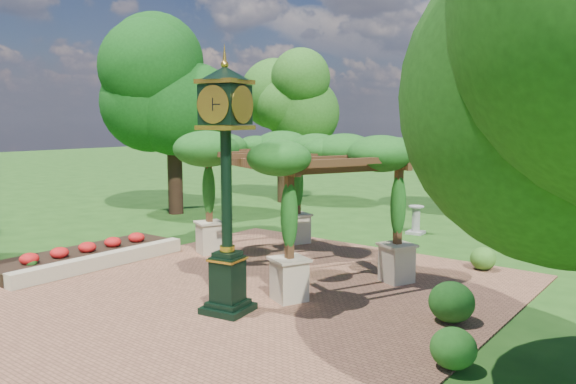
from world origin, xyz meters
The scene contains 13 objects.
ground centered at (0.00, 0.00, 0.00)m, with size 120.00×120.00×0.00m, color #1E4714.
brick_plaza centered at (0.00, 1.00, 0.02)m, with size 10.00×12.00×0.04m, color brown.
border_wall centered at (-4.60, 0.50, 0.20)m, with size 0.35×5.00×0.40m, color #C6B793.
flower_bed centered at (-5.50, 0.50, 0.18)m, with size 1.50×5.00×0.36m, color red.
pedestal_clock centered at (0.37, 0.06, 2.97)m, with size 1.13×1.13×4.97m.
pergola centered at (-0.75, 3.72, 2.92)m, with size 6.57×5.48×3.55m.
sundial centered at (-0.12, 9.76, 0.43)m, with size 0.57×0.57×0.97m.
shrub_front centered at (4.95, 0.34, 0.37)m, with size 0.72×0.72×0.65m, color #225E1B.
shrub_mid centered at (4.15, 2.28, 0.43)m, with size 0.87×0.87×0.79m, color #1A4D15.
shrub_back centered at (3.33, 6.42, 0.33)m, with size 0.65×0.65×0.59m, color #32661D.
tree_west_near centered at (-9.82, 7.48, 5.21)m, with size 3.68×3.68×7.61m.
tree_west_far centered at (-8.34, 12.86, 5.14)m, with size 3.27×3.27×7.53m.
tree_north centered at (1.11, 14.28, 4.87)m, with size 3.90×3.90×7.12m.
Camera 1 is at (8.05, -7.80, 3.90)m, focal length 35.00 mm.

